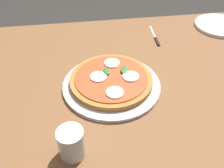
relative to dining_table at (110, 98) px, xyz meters
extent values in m
cube|color=brown|center=(0.00, 0.00, 0.07)|extent=(1.48, 0.91, 0.04)
cube|color=brown|center=(0.66, 0.38, -0.28)|extent=(0.07, 0.07, 0.66)
cylinder|color=#B2B2B7|center=(0.00, -0.04, 0.09)|extent=(0.33, 0.33, 0.01)
cylinder|color=#B27033|center=(0.00, -0.03, 0.11)|extent=(0.28, 0.28, 0.02)
cylinder|color=#CC4723|center=(0.00, -0.03, 0.12)|extent=(0.25, 0.25, 0.00)
cylinder|color=white|center=(0.07, -0.04, 0.12)|extent=(0.06, 0.06, 0.00)
cylinder|color=white|center=(0.01, 0.05, 0.12)|extent=(0.06, 0.06, 0.00)
cylinder|color=white|center=(-0.04, -0.02, 0.12)|extent=(0.06, 0.06, 0.00)
cylinder|color=white|center=(0.00, -0.11, 0.12)|extent=(0.06, 0.06, 0.00)
ellipsoid|color=#286B2D|center=(-0.01, 0.00, 0.13)|extent=(0.03, 0.04, 0.00)
ellipsoid|color=#286B2D|center=(0.05, 0.00, 0.13)|extent=(0.04, 0.05, 0.00)
cylinder|color=white|center=(0.56, 0.31, 0.09)|extent=(0.23, 0.23, 0.01)
cube|color=black|center=(0.24, 0.22, 0.09)|extent=(0.01, 0.07, 0.01)
cube|color=silver|center=(0.24, 0.31, 0.09)|extent=(0.01, 0.11, 0.00)
cylinder|color=silver|center=(-0.14, -0.28, 0.13)|extent=(0.07, 0.07, 0.09)
camera|label=1|loc=(-0.09, -0.67, 0.65)|focal=40.02mm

